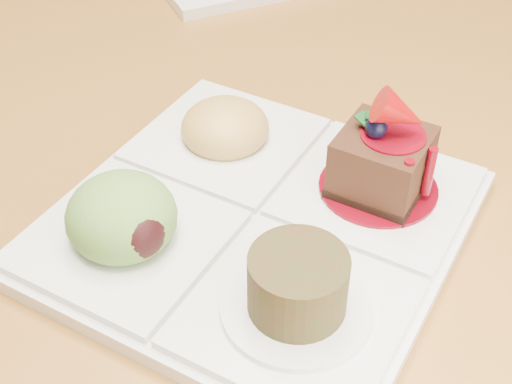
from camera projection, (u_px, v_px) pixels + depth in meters
dining_table at (183, 123)px, 0.70m from camera, size 1.00×1.80×0.75m
sampler_plate at (250, 209)px, 0.47m from camera, size 0.33×0.33×0.10m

